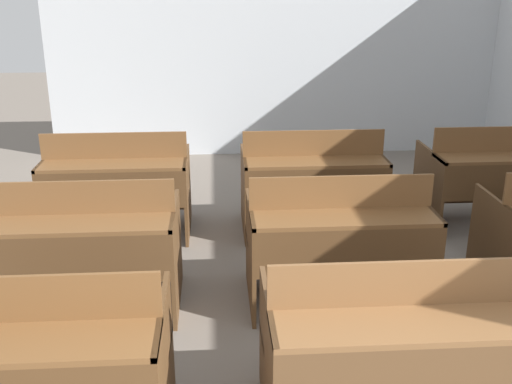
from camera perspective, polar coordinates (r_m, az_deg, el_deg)
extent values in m
cube|color=silver|center=(7.98, 1.99, 13.54)|extent=(5.92, 0.06, 2.81)
cube|color=#52351C|center=(3.16, -8.67, -16.71)|extent=(0.03, 0.80, 0.74)
cube|color=brown|center=(2.91, -22.08, -13.23)|extent=(1.28, 0.34, 0.03)
cube|color=brown|center=(2.97, -21.49, -9.45)|extent=(1.28, 0.02, 0.23)
cube|color=brown|center=(3.45, -19.06, -13.87)|extent=(1.28, 0.32, 0.03)
cube|color=brown|center=(3.18, 1.15, -16.23)|extent=(0.03, 0.80, 0.74)
cube|color=brown|center=(3.50, 22.65, -14.21)|extent=(0.03, 0.80, 0.74)
cube|color=brown|center=(2.91, 14.22, -12.20)|extent=(1.28, 0.34, 0.03)
cube|color=brown|center=(2.89, 14.91, -16.91)|extent=(1.22, 0.02, 0.33)
cube|color=brown|center=(2.98, 13.50, -8.46)|extent=(1.28, 0.02, 0.23)
cube|color=brown|center=(3.46, 11.41, -12.99)|extent=(1.28, 0.32, 0.03)
cube|color=brown|center=(3.60, 11.14, -16.29)|extent=(1.22, 0.04, 0.04)
cube|color=#55381F|center=(4.33, -7.60, -6.06)|extent=(0.03, 0.80, 0.74)
cube|color=brown|center=(4.08, -16.80, -3.00)|extent=(1.28, 0.34, 0.03)
cube|color=#55381F|center=(4.01, -17.02, -6.27)|extent=(1.22, 0.02, 0.33)
cube|color=brown|center=(4.18, -16.51, -0.50)|extent=(1.28, 0.02, 0.23)
cube|color=brown|center=(4.63, -15.21, -4.67)|extent=(1.28, 0.32, 0.03)
cube|color=#55381F|center=(4.73, -14.95, -7.38)|extent=(1.22, 0.04, 0.04)
cube|color=#53361D|center=(4.32, -0.51, -5.97)|extent=(0.03, 0.80, 0.74)
cube|color=#53361D|center=(4.56, 15.42, -5.29)|extent=(0.03, 0.80, 0.74)
cube|color=brown|center=(4.05, 8.52, -2.50)|extent=(1.28, 0.34, 0.03)
cube|color=#53361D|center=(3.98, 8.87, -5.77)|extent=(1.22, 0.02, 0.33)
cube|color=brown|center=(4.16, 8.15, 0.01)|extent=(1.28, 0.02, 0.23)
cube|color=brown|center=(4.60, 7.11, -4.23)|extent=(1.28, 0.32, 0.03)
cube|color=#53361D|center=(4.71, 6.98, -6.97)|extent=(1.22, 0.04, 0.04)
cube|color=#54371F|center=(4.75, 21.67, -4.98)|extent=(0.03, 0.80, 0.74)
cube|color=#54371E|center=(5.77, -19.02, -0.39)|extent=(0.03, 0.80, 0.74)
cube|color=#54371E|center=(5.57, -6.55, -0.11)|extent=(0.03, 0.80, 0.74)
cube|color=brown|center=(5.32, -13.52, 2.51)|extent=(1.28, 0.34, 0.03)
cube|color=#54371E|center=(5.22, -13.64, 0.10)|extent=(1.22, 0.02, 0.33)
cube|color=brown|center=(5.44, -13.37, 4.32)|extent=(1.28, 0.02, 0.23)
cube|color=brown|center=(5.86, -12.57, 0.69)|extent=(1.28, 0.32, 0.03)
cube|color=#54371E|center=(5.94, -12.40, -1.55)|extent=(1.22, 0.04, 0.04)
cube|color=#52361D|center=(5.54, -1.13, -0.10)|extent=(0.03, 0.80, 0.74)
cube|color=#52361D|center=(5.74, 11.42, 0.19)|extent=(0.03, 0.80, 0.74)
cube|color=brown|center=(5.28, 5.75, 2.85)|extent=(1.28, 0.34, 0.03)
cube|color=#52361D|center=(5.19, 5.97, 0.43)|extent=(1.22, 0.02, 0.33)
cube|color=brown|center=(5.40, 5.52, 4.67)|extent=(1.28, 0.02, 0.23)
cube|color=brown|center=(5.82, 4.89, 0.99)|extent=(1.28, 0.32, 0.03)
cube|color=#52361D|center=(5.90, 4.83, -1.27)|extent=(1.22, 0.04, 0.04)
cube|color=#54371E|center=(5.91, 16.03, 0.37)|extent=(0.03, 0.80, 0.74)
cube|color=brown|center=(5.85, 22.85, 3.04)|extent=(1.28, 0.34, 0.03)
cube|color=brown|center=(5.96, 22.34, 4.69)|extent=(1.28, 0.02, 0.23)
cube|color=brown|center=(6.34, 20.66, 1.34)|extent=(1.28, 0.32, 0.03)
cube|color=#54371E|center=(6.42, 20.40, -0.75)|extent=(1.22, 0.04, 0.04)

